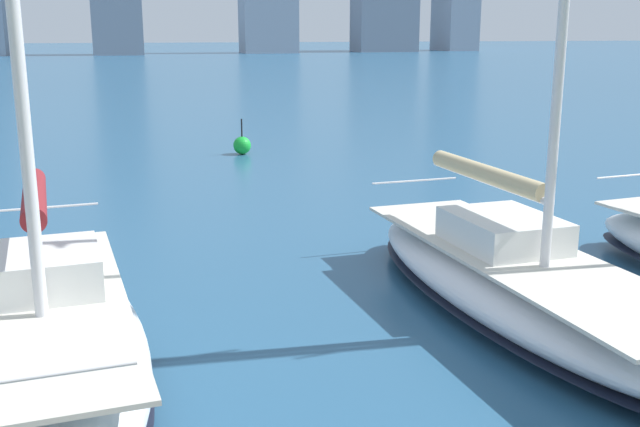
{
  "coord_description": "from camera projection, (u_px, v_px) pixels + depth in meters",
  "views": [
    {
      "loc": [
        2.68,
        3.6,
        4.78
      ],
      "look_at": [
        -0.08,
        -6.51,
        2.2
      ],
      "focal_mm": 42.0,
      "sensor_mm": 36.0,
      "label": 1
    }
  ],
  "objects": [
    {
      "name": "sailboat_tan",
      "position": [
        517.0,
        279.0,
        12.82
      ],
      "size": [
        3.23,
        9.38,
        9.58
      ],
      "color": "white",
      "rests_on": "ground"
    },
    {
      "name": "sailboat_maroon",
      "position": [
        46.0,
        342.0,
        9.92
      ],
      "size": [
        3.22,
        7.67,
        9.47
      ],
      "color": "silver",
      "rests_on": "ground"
    },
    {
      "name": "channel_buoy",
      "position": [
        242.0,
        145.0,
        29.48
      ],
      "size": [
        0.7,
        0.7,
        1.4
      ],
      "color": "green",
      "rests_on": "ground"
    }
  ]
}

